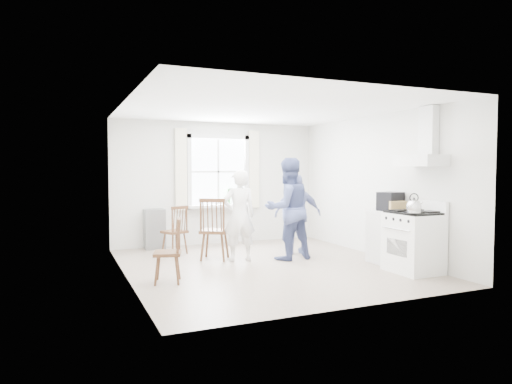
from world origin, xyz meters
The scene contains 16 objects.
room_shell centered at (0.00, 0.00, 1.30)m, with size 4.62×5.12×2.64m.
window_assembly centered at (0.00, 2.45, 1.46)m, with size 1.88×0.24×1.70m.
range_hood centered at (2.07, -1.35, 1.90)m, with size 0.45×0.76×0.94m.
shelf_unit centered at (-1.40, 2.33, 0.40)m, with size 0.40×0.30×0.80m, color slate.
gas_stove centered at (1.91, -1.35, 0.48)m, with size 0.68×0.76×1.12m.
kettle centered at (1.64, -1.64, 1.05)m, with size 0.22×0.22×0.31m.
low_cabinet centered at (1.98, -0.65, 0.45)m, with size 0.50×0.55×0.90m, color silver.
stereo_stack centered at (2.02, -0.67, 1.06)m, with size 0.41×0.38×0.32m.
cardboard_box centered at (1.99, -0.88, 0.99)m, with size 0.28×0.20×0.18m, color olive.
windsor_chair_a centered at (-1.12, 1.53, 0.57)m, with size 0.51×0.51×0.93m.
windsor_chair_b centered at (-0.68, 0.73, 0.68)m, with size 0.64×0.63×1.11m.
windsor_chair_c centered at (-1.66, -0.50, 0.56)m, with size 0.48×0.48×0.92m.
person_left centered at (-0.27, 0.54, 0.80)m, with size 0.58×0.58×1.60m, color white.
person_mid centered at (0.58, 0.34, 0.90)m, with size 0.88×0.88×1.81m, color #424C7B.
person_right centered at (0.99, 0.72, 0.76)m, with size 0.89×0.89×1.51m, color navy.
potted_plant centered at (0.20, 2.36, 1.03)m, with size 0.20×0.20×0.36m, color #367935.
Camera 1 is at (-3.13, -6.84, 1.62)m, focal length 32.00 mm.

